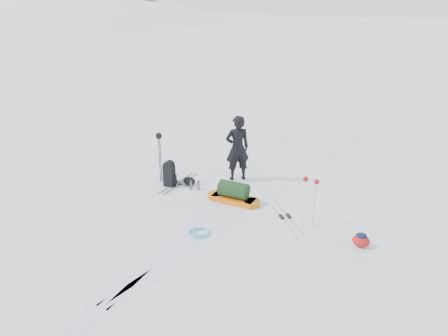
{
  "coord_description": "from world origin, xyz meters",
  "views": [
    {
      "loc": [
        5.36,
        -9.38,
        5.26
      ],
      "look_at": [
        0.2,
        -0.04,
        0.95
      ],
      "focal_mm": 35.0,
      "sensor_mm": 36.0,
      "label": 1
    }
  ],
  "objects_px": {
    "skier": "(237,148)",
    "expedition_rucksack": "(171,174)",
    "ski_poles_black": "(159,142)",
    "pulk_sled": "(234,194)"
  },
  "relations": [
    {
      "from": "expedition_rucksack",
      "to": "ski_poles_black",
      "type": "distance_m",
      "value": 1.0
    },
    {
      "from": "skier",
      "to": "expedition_rucksack",
      "type": "relative_size",
      "value": 2.53
    },
    {
      "from": "skier",
      "to": "ski_poles_black",
      "type": "bearing_deg",
      "value": -10.0
    },
    {
      "from": "pulk_sled",
      "to": "ski_poles_black",
      "type": "bearing_deg",
      "value": 173.93
    },
    {
      "from": "ski_poles_black",
      "to": "skier",
      "type": "bearing_deg",
      "value": 57.03
    },
    {
      "from": "skier",
      "to": "expedition_rucksack",
      "type": "height_order",
      "value": "skier"
    },
    {
      "from": "skier",
      "to": "expedition_rucksack",
      "type": "xyz_separation_m",
      "value": [
        -1.44,
        -1.36,
        -0.63
      ]
    },
    {
      "from": "ski_poles_black",
      "to": "expedition_rucksack",
      "type": "bearing_deg",
      "value": 11.51
    },
    {
      "from": "skier",
      "to": "expedition_rucksack",
      "type": "distance_m",
      "value": 2.08
    },
    {
      "from": "pulk_sled",
      "to": "expedition_rucksack",
      "type": "relative_size",
      "value": 1.96
    }
  ]
}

